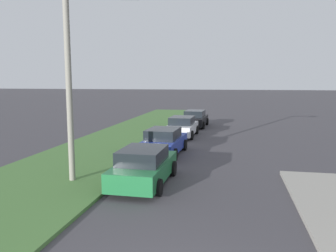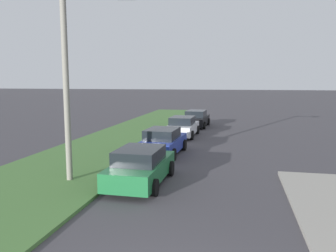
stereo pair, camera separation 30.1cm
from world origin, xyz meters
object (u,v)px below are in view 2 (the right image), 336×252
Objects in this scene: parked_car_green at (141,166)px; parked_car_white at (183,127)px; streetlight at (75,73)px; parked_car_black at (196,119)px; parked_car_blue at (163,142)px.

parked_car_green is 11.69m from parked_car_white.
parked_car_white is 0.58× the size of streetlight.
parked_car_black is (17.06, -0.07, 0.00)m from parked_car_green.
parked_car_blue is 1.01× the size of parked_car_white.
parked_car_green and parked_car_white have the same top height.
parked_car_black is at bearing -8.47° from streetlight.
parked_car_black is (5.37, -0.33, 0.00)m from parked_car_white.
streetlight reaches higher than parked_car_blue.
parked_car_black is 0.58× the size of streetlight.
parked_car_green is 0.58× the size of streetlight.
streetlight is at bearing 170.94° from parked_car_white.
parked_car_white is (11.69, 0.26, 0.00)m from parked_car_green.
parked_car_blue and parked_car_white have the same top height.
streetlight reaches higher than parked_car_black.
parked_car_green is at bearing -82.45° from streetlight.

